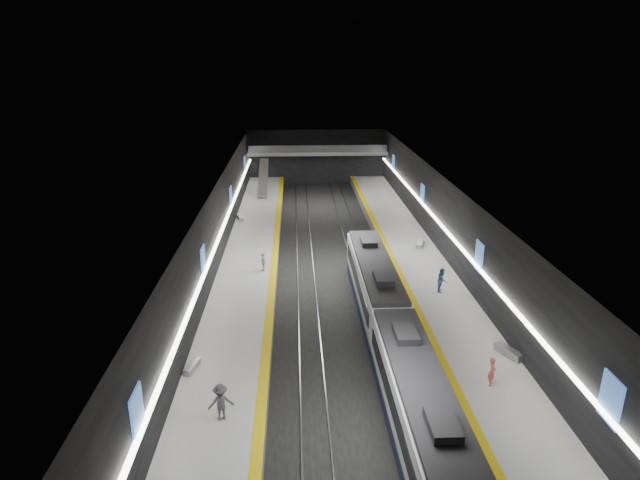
{
  "coord_description": "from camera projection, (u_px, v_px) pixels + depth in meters",
  "views": [
    {
      "loc": [
        -3.35,
        -43.55,
        18.39
      ],
      "look_at": [
        -1.11,
        2.79,
        2.2
      ],
      "focal_mm": 30.0,
      "sensor_mm": 36.0,
      "label": 1
    }
  ],
  "objects": [
    {
      "name": "platform_right",
      "position": [
        418.0,
        267.0,
        47.46
      ],
      "size": [
        5.0,
        70.0,
        1.0
      ],
      "primitive_type": "cube",
      "color": "slate",
      "rests_on": "ground"
    },
    {
      "name": "escalator",
      "position": [
        263.0,
        178.0,
        70.51
      ],
      "size": [
        1.2,
        7.5,
        3.92
      ],
      "primitive_type": "cube",
      "rotation": [
        0.44,
        0.0,
        0.0
      ],
      "color": "#99999E",
      "rests_on": "platform_left"
    },
    {
      "name": "tactile_strip_left",
      "position": [
        274.0,
        264.0,
        46.71
      ],
      "size": [
        0.6,
        70.0,
        0.02
      ],
      "primitive_type": "cube",
      "color": "#E1BD0B",
      "rests_on": "platform_left"
    },
    {
      "name": "tactile_strip_right",
      "position": [
        394.0,
        262.0,
        47.19
      ],
      "size": [
        0.6,
        70.0,
        0.02
      ],
      "primitive_type": "cube",
      "color": "#E1BD0B",
      "rests_on": "platform_right"
    },
    {
      "name": "cove_light_right",
      "position": [
        447.0,
        231.0,
        46.48
      ],
      "size": [
        0.25,
        68.6,
        0.12
      ],
      "primitive_type": "cube",
      "color": "white",
      "rests_on": "wall_right"
    },
    {
      "name": "wall_back",
      "position": [
        317.0,
        157.0,
        78.98
      ],
      "size": [
        20.0,
        0.04,
        8.0
      ],
      "primitive_type": "cube",
      "color": "black",
      "rests_on": "ground"
    },
    {
      "name": "tile_surface_left",
      "position": [
        249.0,
        265.0,
        46.61
      ],
      "size": [
        5.0,
        70.0,
        0.02
      ],
      "primitive_type": "cube",
      "color": "#AEAFA9",
      "rests_on": "platform_left"
    },
    {
      "name": "platform_left",
      "position": [
        249.0,
        270.0,
        46.78
      ],
      "size": [
        5.0,
        70.0,
        1.0
      ],
      "primitive_type": "cube",
      "color": "slate",
      "rests_on": "ground"
    },
    {
      "name": "bench_left_near",
      "position": [
        192.0,
        367.0,
        31.04
      ],
      "size": [
        0.85,
        1.65,
        0.39
      ],
      "primitive_type": "cube",
      "rotation": [
        0.0,
        0.0,
        -0.27
      ],
      "color": "#99999E",
      "rests_on": "platform_left"
    },
    {
      "name": "cove_light_left",
      "position": [
        220.0,
        235.0,
        45.59
      ],
      "size": [
        0.25,
        68.6,
        0.12
      ],
      "primitive_type": "cube",
      "color": "white",
      "rests_on": "wall_left"
    },
    {
      "name": "passenger_left_a",
      "position": [
        263.0,
        262.0,
        45.03
      ],
      "size": [
        0.45,
        0.95,
        1.59
      ],
      "primitive_type": "imported",
      "rotation": [
        0.0,
        0.0,
        -1.63
      ],
      "color": "beige",
      "rests_on": "platform_left"
    },
    {
      "name": "ground",
      "position": [
        334.0,
        274.0,
        47.29
      ],
      "size": [
        70.0,
        70.0,
        0.0
      ],
      "primitive_type": "plane",
      "color": "black",
      "rests_on": "ground"
    },
    {
      "name": "bench_right_far",
      "position": [
        420.0,
        244.0,
        50.96
      ],
      "size": [
        1.18,
        1.94,
        0.46
      ],
      "primitive_type": "cube",
      "rotation": [
        0.0,
        0.0,
        -0.38
      ],
      "color": "#99999E",
      "rests_on": "platform_right"
    },
    {
      "name": "rails",
      "position": [
        334.0,
        273.0,
        47.27
      ],
      "size": [
        6.52,
        70.0,
        0.12
      ],
      "color": "gray",
      "rests_on": "ground"
    },
    {
      "name": "passenger_right_b",
      "position": [
        442.0,
        280.0,
        41.08
      ],
      "size": [
        1.02,
        1.13,
        1.9
      ],
      "primitive_type": "imported",
      "rotation": [
        0.0,
        0.0,
        1.18
      ],
      "color": "teal",
      "rests_on": "platform_right"
    },
    {
      "name": "wall_left",
      "position": [
        218.0,
        233.0,
        45.51
      ],
      "size": [
        0.04,
        70.0,
        8.0
      ],
      "primitive_type": "cube",
      "color": "black",
      "rests_on": "ground"
    },
    {
      "name": "train",
      "position": [
        392.0,
        332.0,
        32.93
      ],
      "size": [
        2.69,
        30.05,
        3.6
      ],
      "color": "#0E1636",
      "rests_on": "ground"
    },
    {
      "name": "mezzanine_bridge",
      "position": [
        318.0,
        152.0,
        76.68
      ],
      "size": [
        20.0,
        3.0,
        1.5
      ],
      "color": "gray",
      "rests_on": "wall_left"
    },
    {
      "name": "bench_right_near",
      "position": [
        509.0,
        352.0,
        32.49
      ],
      "size": [
        1.33,
        2.03,
        0.48
      ],
      "primitive_type": "cube",
      "rotation": [
        0.0,
        0.0,
        0.43
      ],
      "color": "#99999E",
      "rests_on": "platform_right"
    },
    {
      "name": "wall_right",
      "position": [
        449.0,
        229.0,
        46.42
      ],
      "size": [
        0.04,
        70.0,
        8.0
      ],
      "primitive_type": "cube",
      "color": "black",
      "rests_on": "ground"
    },
    {
      "name": "bench_left_far",
      "position": [
        240.0,
        218.0,
        59.3
      ],
      "size": [
        0.98,
        1.8,
        0.42
      ],
      "primitive_type": "cube",
      "rotation": [
        0.0,
        0.0,
        0.31
      ],
      "color": "#99999E",
      "rests_on": "platform_left"
    },
    {
      "name": "ad_posters",
      "position": [
        334.0,
        222.0,
        46.75
      ],
      "size": [
        19.94,
        53.5,
        2.2
      ],
      "color": "#4273C6",
      "rests_on": "wall_left"
    },
    {
      "name": "tile_surface_right",
      "position": [
        419.0,
        261.0,
        47.3
      ],
      "size": [
        5.0,
        70.0,
        0.02
      ],
      "primitive_type": "cube",
      "color": "#AEAFA9",
      "rests_on": "platform_right"
    },
    {
      "name": "passenger_right_a",
      "position": [
        492.0,
        372.0,
        29.43
      ],
      "size": [
        0.61,
        0.72,
        1.68
      ],
      "primitive_type": "imported",
      "rotation": [
        0.0,
        0.0,
        1.18
      ],
      "color": "#BF5347",
      "rests_on": "platform_right"
    },
    {
      "name": "passenger_left_b",
      "position": [
        221.0,
        402.0,
        26.58
      ],
      "size": [
        1.42,
        1.02,
        1.98
      ],
      "primitive_type": "imported",
      "rotation": [
        0.0,
        0.0,
        3.38
      ],
      "color": "#48464F",
      "rests_on": "platform_left"
    },
    {
      "name": "ceiling",
      "position": [
        335.0,
        185.0,
        44.65
      ],
      "size": [
        20.0,
        70.0,
        0.04
      ],
      "primitive_type": "cube",
      "rotation": [
        3.14,
        0.0,
        0.0
      ],
      "color": "beige",
      "rests_on": "wall_left"
    }
  ]
}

